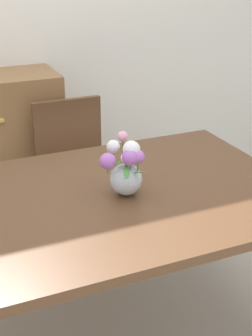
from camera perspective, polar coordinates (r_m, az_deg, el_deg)
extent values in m
plane|color=#B7AD99|center=(2.50, -1.89, -18.76)|extent=(12.00, 12.00, 0.00)
cube|color=silver|center=(3.39, -12.83, 18.46)|extent=(7.00, 0.10, 2.80)
cube|color=brown|center=(2.07, -2.17, -3.66)|extent=(1.63, 1.08, 0.04)
cylinder|color=brown|center=(2.91, 8.19, -3.64)|extent=(0.07, 0.07, 0.72)
cube|color=brown|center=(2.91, -5.49, -1.28)|extent=(0.42, 0.42, 0.04)
cylinder|color=brown|center=(2.93, -0.83, -6.28)|extent=(0.04, 0.04, 0.44)
cylinder|color=brown|center=(2.83, -7.63, -7.70)|extent=(0.04, 0.04, 0.44)
cylinder|color=brown|center=(3.22, -3.30, -3.30)|extent=(0.04, 0.04, 0.44)
cylinder|color=brown|center=(3.13, -9.49, -4.46)|extent=(0.04, 0.04, 0.44)
cube|color=brown|center=(3.00, -6.82, 4.12)|extent=(0.42, 0.04, 0.42)
sphere|color=#B7933D|center=(2.98, -14.34, 5.36)|extent=(0.04, 0.04, 0.04)
sphere|color=#B7933D|center=(3.13, -13.60, -1.58)|extent=(0.04, 0.04, 0.04)
sphere|color=silver|center=(2.04, 0.00, -1.32)|extent=(0.14, 0.14, 0.14)
sphere|color=white|center=(1.97, 0.00, 1.18)|extent=(0.04, 0.04, 0.04)
cylinder|color=#478438|center=(1.98, 0.00, 0.37)|extent=(0.01, 0.01, 0.06)
sphere|color=white|center=(1.98, 0.64, 2.18)|extent=(0.07, 0.07, 0.07)
cylinder|color=#478438|center=(2.00, 0.63, 1.00)|extent=(0.01, 0.01, 0.09)
sphere|color=white|center=(2.02, -1.50, 2.52)|extent=(0.06, 0.06, 0.06)
cylinder|color=#478438|center=(2.04, -1.49, 1.40)|extent=(0.01, 0.01, 0.09)
sphere|color=#B266C6|center=(1.96, -2.15, 0.81)|extent=(0.07, 0.07, 0.07)
cylinder|color=#478438|center=(1.97, -2.14, 0.09)|extent=(0.01, 0.01, 0.05)
sphere|color=#EA9EBC|center=(2.07, -0.37, 3.74)|extent=(0.04, 0.04, 0.04)
cylinder|color=#478438|center=(2.09, -0.37, 2.36)|extent=(0.01, 0.01, 0.11)
sphere|color=#B266C6|center=(1.97, 0.47, 1.25)|extent=(0.07, 0.07, 0.07)
cylinder|color=#478438|center=(1.98, 0.47, 0.39)|extent=(0.01, 0.01, 0.06)
sphere|color=#E55B4C|center=(2.01, 0.50, 2.18)|extent=(0.06, 0.06, 0.06)
cylinder|color=#478438|center=(2.03, 0.49, 1.16)|extent=(0.01, 0.01, 0.08)
sphere|color=#B266C6|center=(1.98, 1.39, 1.33)|extent=(0.06, 0.06, 0.06)
cylinder|color=#478438|center=(1.99, 1.38, 0.49)|extent=(0.01, 0.01, 0.06)
ellipsoid|color=#478438|center=(1.95, 0.04, -0.49)|extent=(0.05, 0.07, 0.04)
ellipsoid|color=#478438|center=(1.98, -1.10, 0.57)|extent=(0.07, 0.04, 0.02)
ellipsoid|color=#478438|center=(2.06, 0.67, 1.34)|extent=(0.07, 0.07, 0.02)
ellipsoid|color=#478438|center=(1.97, 1.66, -0.50)|extent=(0.05, 0.07, 0.03)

